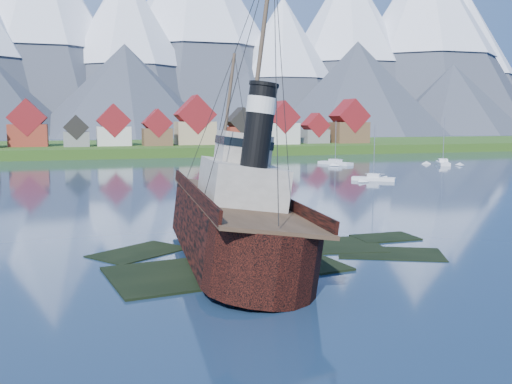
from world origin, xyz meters
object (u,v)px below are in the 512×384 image
object	(u,v)px
sailboat_d	(443,164)
sailboat_f	(374,179)
sailboat_e	(335,164)
tugboat_wreck	(223,216)

from	to	relation	value
sailboat_d	sailboat_f	bearing A→B (deg)	-114.34
sailboat_e	sailboat_f	distance (m)	39.68
sailboat_f	tugboat_wreck	bearing A→B (deg)	177.13
tugboat_wreck	sailboat_f	distance (m)	65.16
tugboat_wreck	sailboat_f	world-z (taller)	tugboat_wreck
tugboat_wreck	sailboat_d	world-z (taller)	tugboat_wreck
sailboat_e	sailboat_f	size ratio (longest dim) A/B	1.06
sailboat_e	sailboat_d	bearing A→B (deg)	-41.56
sailboat_d	sailboat_e	world-z (taller)	sailboat_d
sailboat_e	tugboat_wreck	bearing A→B (deg)	-143.34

